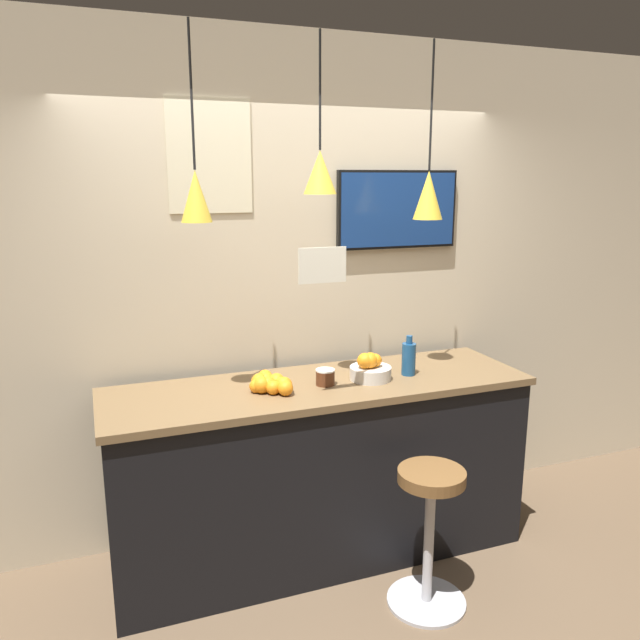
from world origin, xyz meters
name	(u,v)px	position (x,y,z in m)	size (l,w,h in m)	color
ground_plane	(362,616)	(0.00, 0.00, 0.00)	(14.00, 14.00, 0.00)	brown
back_wall	(293,291)	(0.00, 1.04, 1.45)	(8.00, 0.06, 2.90)	beige
service_counter	(320,469)	(0.00, 0.58, 0.51)	(2.31, 0.68, 1.02)	black
bar_stool	(430,520)	(0.35, -0.02, 0.47)	(0.40, 0.40, 0.73)	#B7B7BC
fruit_bowl	(370,368)	(0.28, 0.54, 1.08)	(0.23, 0.23, 0.16)	beige
orange_pile	(271,384)	(-0.29, 0.55, 1.06)	(0.21, 0.29, 0.09)	orange
juice_bottle	(409,358)	(0.52, 0.55, 1.12)	(0.08, 0.08, 0.23)	navy
spread_jar	(325,377)	(0.02, 0.55, 1.06)	(0.10, 0.10, 0.09)	#562D19
pendant_lamp_left	(196,195)	(-0.63, 0.58, 2.03)	(0.15, 0.15, 0.90)	black
pendant_lamp_middle	(320,171)	(0.00, 0.58, 2.14)	(0.17, 0.17, 0.78)	black
pendant_lamp_right	(428,194)	(0.63, 0.58, 2.02)	(0.16, 0.16, 0.92)	black
mounted_tv	(398,210)	(0.65, 0.98, 1.92)	(0.78, 0.04, 0.46)	black
hanging_menu_board	(322,265)	(-0.09, 0.32, 1.70)	(0.24, 0.01, 0.17)	white
wall_poster	(210,156)	(-0.47, 1.00, 2.22)	(0.45, 0.01, 0.60)	beige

